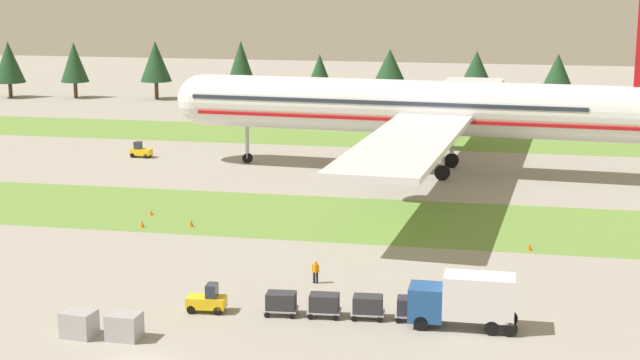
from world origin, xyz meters
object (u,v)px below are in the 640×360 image
catering_truck (464,299)px  pushback_tractor (141,151)px  cargo_dolly_second (324,303)px  uld_container_0 (79,324)px  taxiway_marker_2 (191,223)px  taxiway_marker_3 (151,212)px  airliner (429,107)px  uld_container_1 (124,326)px  ground_crew_marshaller (316,271)px  cargo_dolly_lead (281,302)px  cargo_dolly_third (368,305)px  baggage_tug (207,300)px  cargo_dolly_fourth (412,307)px  taxiway_marker_0 (142,224)px  taxiway_marker_1 (529,246)px

catering_truck → pushback_tractor: (-42.75, 52.00, -1.14)m
cargo_dolly_second → uld_container_0: bearing=110.0°
taxiway_marker_2 → taxiway_marker_3: size_ratio=1.27×
airliner → pushback_tractor: (-35.82, 2.40, -6.70)m
cargo_dolly_second → uld_container_1: size_ratio=1.16×
uld_container_0 → pushback_tractor: bearing=108.2°
cargo_dolly_second → ground_crew_marshaller: ground_crew_marshaller is taller
cargo_dolly_lead → catering_truck: size_ratio=0.33×
cargo_dolly_third → uld_container_1: bearing=110.4°
taxiway_marker_2 → baggage_tug: bearing=-68.4°
catering_truck → cargo_dolly_third: bearing=85.3°
cargo_dolly_lead → pushback_tractor: size_ratio=0.86×
baggage_tug → cargo_dolly_fourth: (13.68, 1.11, 0.10)m
uld_container_1 → ground_crew_marshaller: bearing=54.8°
taxiway_marker_0 → uld_container_0: bearing=-76.6°
cargo_dolly_lead → cargo_dolly_second: 2.90m
pushback_tractor → taxiway_marker_0: size_ratio=4.11×
cargo_dolly_lead → cargo_dolly_second: size_ratio=1.00×
uld_container_0 → taxiway_marker_0: uld_container_0 is taller
cargo_dolly_third → ground_crew_marshaller: (-4.92, 6.67, 0.03)m
cargo_dolly_second → taxiway_marker_0: (-20.63, 19.64, -0.59)m
catering_truck → taxiway_marker_2: size_ratio=10.48×
pushback_tractor → cargo_dolly_fourth: bearing=41.3°
airliner → cargo_dolly_fourth: size_ratio=32.43×
pushback_tractor → taxiway_marker_3: 30.17m
cargo_dolly_fourth → catering_truck: (3.43, -0.72, 1.03)m
uld_container_1 → baggage_tug: bearing=58.6°
uld_container_0 → uld_container_1: bearing=2.7°
uld_container_1 → taxiway_marker_1: size_ratio=3.06×
cargo_dolly_lead → taxiway_marker_3: 30.64m
baggage_tug → pushback_tractor: size_ratio=1.01×
cargo_dolly_lead → ground_crew_marshaller: size_ratio=1.33×
cargo_dolly_third → uld_container_1: size_ratio=1.16×
cargo_dolly_fourth → taxiway_marker_1: 20.07m
cargo_dolly_third → taxiway_marker_1: bearing=-34.1°
uld_container_0 → ground_crew_marshaller: bearing=47.5°
cargo_dolly_lead → taxiway_marker_1: bearing=-45.0°
cargo_dolly_third → ground_crew_marshaller: size_ratio=1.33×
baggage_tug → cargo_dolly_second: 7.93m
cargo_dolly_lead → uld_container_1: (-8.55, -6.21, -0.09)m
cargo_dolly_third → taxiway_marker_2: cargo_dolly_third is taller
cargo_dolly_third → pushback_tractor: (-36.43, 51.52, -0.10)m
cargo_dolly_third → catering_truck: catering_truck is taller
uld_container_0 → catering_truck: bearing=15.0°
cargo_dolly_second → taxiway_marker_3: 32.30m
cargo_dolly_lead → taxiway_marker_1: size_ratio=3.54×
catering_truck → pushback_tractor: size_ratio=2.60×
baggage_tug → catering_truck: bearing=-93.3°
uld_container_0 → taxiway_marker_2: uld_container_0 is taller
taxiway_marker_0 → cargo_dolly_fourth: bearing=-36.0°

